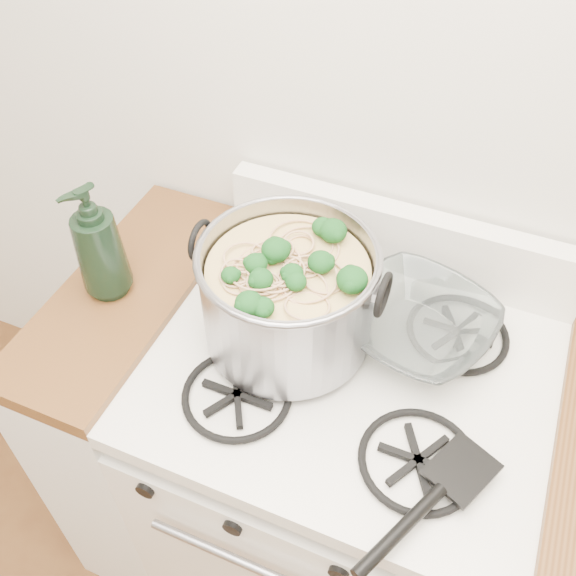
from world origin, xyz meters
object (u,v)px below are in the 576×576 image
(bottle, at_px, (97,242))
(spatula, at_px, (462,467))
(stock_pot, at_px, (288,296))
(gas_range, at_px, (337,482))
(glass_bowl, at_px, (415,330))

(bottle, bearing_deg, spatula, 14.87)
(stock_pot, bearing_deg, spatula, -22.92)
(bottle, bearing_deg, stock_pot, 28.83)
(gas_range, relative_size, stock_pot, 2.56)
(glass_bowl, bearing_deg, gas_range, -130.43)
(stock_pot, bearing_deg, glass_bowl, 21.64)
(glass_bowl, bearing_deg, bottle, -168.96)
(stock_pot, relative_size, glass_bowl, 3.15)
(spatula, height_order, glass_bowl, glass_bowl)
(spatula, distance_m, glass_bowl, 0.29)
(spatula, bearing_deg, glass_bowl, 145.25)
(glass_bowl, xyz_separation_m, bottle, (-0.62, -0.12, 0.11))
(stock_pot, distance_m, bottle, 0.39)
(spatula, bearing_deg, bottle, -164.98)
(stock_pot, xyz_separation_m, bottle, (-0.39, -0.03, 0.02))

